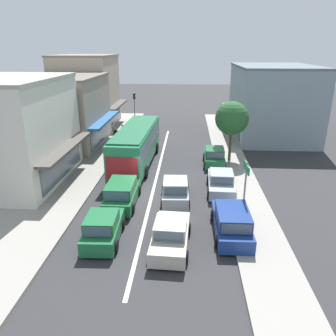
# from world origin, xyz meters

# --- Properties ---
(ground_plane) EXTENTS (140.00, 140.00, 0.00)m
(ground_plane) POSITION_xyz_m (0.00, 0.00, 0.00)
(ground_plane) COLOR #2D2D30
(lane_centre_line) EXTENTS (0.20, 28.00, 0.01)m
(lane_centre_line) POSITION_xyz_m (0.00, 4.00, 0.00)
(lane_centre_line) COLOR silver
(lane_centre_line) RESTS_ON ground
(sidewalk_left) EXTENTS (5.20, 44.00, 0.14)m
(sidewalk_left) POSITION_xyz_m (-6.80, 6.00, 0.07)
(sidewalk_left) COLOR gray
(sidewalk_left) RESTS_ON ground
(kerb_right) EXTENTS (2.80, 44.00, 0.12)m
(kerb_right) POSITION_xyz_m (6.20, 6.00, 0.06)
(kerb_right) COLOR gray
(kerb_right) RESTS_ON ground
(shopfront_corner_near) EXTENTS (7.93, 9.28, 7.58)m
(shopfront_corner_near) POSITION_xyz_m (-10.18, 1.85, 3.78)
(shopfront_corner_near) COLOR silver
(shopfront_corner_near) RESTS_ON ground
(shopfront_mid_block) EXTENTS (8.74, 9.29, 6.90)m
(shopfront_mid_block) POSITION_xyz_m (-10.18, 11.41, 3.45)
(shopfront_mid_block) COLOR gray
(shopfront_mid_block) RESTS_ON ground
(shopfront_far_end) EXTENTS (7.64, 8.15, 8.59)m
(shopfront_far_end) POSITION_xyz_m (-10.18, 20.29, 4.29)
(shopfront_far_end) COLOR #B2A38E
(shopfront_far_end) RESTS_ON ground
(building_right_far) EXTENTS (8.99, 11.72, 7.67)m
(building_right_far) POSITION_xyz_m (11.48, 16.64, 3.83)
(building_right_far) COLOR #84939E
(building_right_far) RESTS_ON ground
(city_bus) EXTENTS (3.03, 10.94, 3.23)m
(city_bus) POSITION_xyz_m (-1.95, 6.16, 1.88)
(city_bus) COLOR #237A4C
(city_bus) RESTS_ON ground
(hatchback_behind_bus_mid) EXTENTS (1.92, 3.76, 1.54)m
(hatchback_behind_bus_mid) POSITION_xyz_m (-1.91, -5.63, 0.71)
(hatchback_behind_bus_mid) COLOR #1E6638
(hatchback_behind_bus_mid) RESTS_ON ground
(wagon_adjacent_lane_lead) EXTENTS (1.94, 4.50, 1.58)m
(wagon_adjacent_lane_lead) POSITION_xyz_m (-1.76, -1.37, 0.75)
(wagon_adjacent_lane_lead) COLOR #1E6638
(wagon_adjacent_lane_lead) RESTS_ON ground
(hatchback_queue_far_back) EXTENTS (1.93, 3.76, 1.54)m
(hatchback_queue_far_back) POSITION_xyz_m (1.62, -0.75, 0.71)
(hatchback_queue_far_back) COLOR #9EA3A8
(hatchback_queue_far_back) RESTS_ON ground
(sedan_adjacent_lane_trail) EXTENTS (2.04, 4.28, 1.47)m
(sedan_adjacent_lane_trail) POSITION_xyz_m (1.60, -5.99, 0.66)
(sedan_adjacent_lane_trail) COLOR #B7B29E
(sedan_adjacent_lane_trail) RESTS_ON ground
(parked_wagon_kerb_front) EXTENTS (1.98, 4.52, 1.58)m
(parked_wagon_kerb_front) POSITION_xyz_m (4.78, -4.63, 0.75)
(parked_wagon_kerb_front) COLOR navy
(parked_wagon_kerb_front) RESTS_ON ground
(parked_sedan_kerb_second) EXTENTS (2.01, 4.26, 1.47)m
(parked_sedan_kerb_second) POSITION_xyz_m (4.73, 0.99, 0.66)
(parked_sedan_kerb_second) COLOR #9EA3A8
(parked_sedan_kerb_second) RESTS_ON ground
(parked_hatchback_kerb_third) EXTENTS (1.88, 3.73, 1.54)m
(parked_hatchback_kerb_third) POSITION_xyz_m (4.64, 6.44, 0.71)
(parked_hatchback_kerb_third) COLOR #1E6638
(parked_hatchback_kerb_third) RESTS_ON ground
(traffic_light_downstreet) EXTENTS (0.33, 0.24, 4.20)m
(traffic_light_downstreet) POSITION_xyz_m (-4.24, 19.71, 2.85)
(traffic_light_downstreet) COLOR gray
(traffic_light_downstreet) RESTS_ON ground
(directional_road_sign) EXTENTS (0.10, 1.40, 3.60)m
(directional_road_sign) POSITION_xyz_m (5.61, -3.15, 2.68)
(directional_road_sign) COLOR gray
(directional_road_sign) RESTS_ON ground
(street_tree_right) EXTENTS (2.85, 2.85, 5.23)m
(street_tree_right) POSITION_xyz_m (6.06, 7.56, 3.79)
(street_tree_right) COLOR brown
(street_tree_right) RESTS_ON ground
(pedestrian_with_handbag_near) EXTENTS (0.27, 0.66, 1.63)m
(pedestrian_with_handbag_near) POSITION_xyz_m (-4.59, 13.48, 1.07)
(pedestrian_with_handbag_near) COLOR #4C4742
(pedestrian_with_handbag_near) RESTS_ON sidewalk_left
(pedestrian_browsing_midblock) EXTENTS (0.64, 0.44, 1.63)m
(pedestrian_browsing_midblock) POSITION_xyz_m (-4.96, 11.80, 1.07)
(pedestrian_browsing_midblock) COLOR #333338
(pedestrian_browsing_midblock) RESTS_ON sidewalk_left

